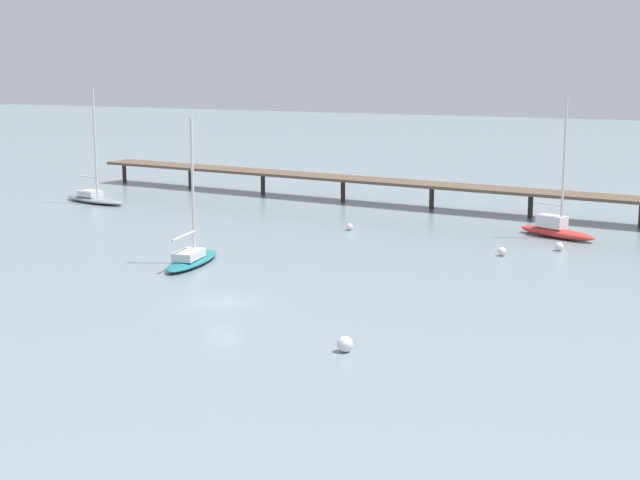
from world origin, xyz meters
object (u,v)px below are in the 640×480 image
object	(u,v)px
sailboat_gray	(94,197)
mooring_buoy_far	(502,252)
sailboat_red	(556,228)
mooring_buoy_outer	(559,246)
mooring_buoy_near	(345,344)
pier	(527,187)
sailboat_teal	(192,257)
mooring_buoy_mid	(349,227)

from	to	relation	value
sailboat_gray	mooring_buoy_far	bearing A→B (deg)	-11.35
sailboat_gray	sailboat_red	size ratio (longest dim) A/B	1.02
sailboat_red	mooring_buoy_outer	world-z (taller)	sailboat_red
sailboat_gray	mooring_buoy_near	world-z (taller)	sailboat_gray
pier	sailboat_teal	distance (m)	37.32
mooring_buoy_near	mooring_buoy_mid	bearing A→B (deg)	112.69
mooring_buoy_near	mooring_buoy_far	distance (m)	28.54
pier	mooring_buoy_outer	xyz separation A→B (m)	(6.21, -15.38, -2.66)
sailboat_red	mooring_buoy_outer	distance (m)	6.07
sailboat_teal	sailboat_gray	bearing A→B (deg)	139.66
pier	sailboat_teal	bearing A→B (deg)	-119.01
sailboat_teal	mooring_buoy_mid	size ratio (longest dim) A/B	17.83
sailboat_red	sailboat_teal	world-z (taller)	sailboat_red
mooring_buoy_mid	sailboat_red	bearing A→B (deg)	13.62
pier	mooring_buoy_mid	bearing A→B (deg)	-133.30
sailboat_teal	mooring_buoy_near	size ratio (longest dim) A/B	12.90
sailboat_teal	mooring_buoy_far	size ratio (longest dim) A/B	16.04
mooring_buoy_near	sailboat_gray	bearing A→B (deg)	140.46
mooring_buoy_mid	mooring_buoy_far	size ratio (longest dim) A/B	0.90
sailboat_teal	mooring_buoy_far	bearing A→B (deg)	32.74
sailboat_teal	pier	bearing A→B (deg)	60.99
mooring_buoy_mid	mooring_buoy_far	bearing A→B (deg)	-19.59
mooring_buoy_outer	mooring_buoy_far	distance (m)	5.43
sailboat_gray	mooring_buoy_outer	size ratio (longest dim) A/B	17.39
mooring_buoy_mid	mooring_buoy_near	bearing A→B (deg)	-67.31
sailboat_teal	mooring_buoy_near	xyz separation A→B (m)	(19.27, -15.28, -0.20)
pier	mooring_buoy_far	world-z (taller)	pier
mooring_buoy_near	mooring_buoy_far	world-z (taller)	mooring_buoy_near
pier	mooring_buoy_outer	distance (m)	16.80
pier	mooring_buoy_near	xyz separation A→B (m)	(1.21, -47.85, -2.58)
mooring_buoy_near	mooring_buoy_mid	distance (m)	36.89
mooring_buoy_far	mooring_buoy_mid	bearing A→B (deg)	160.41
sailboat_gray	pier	bearing A→B (deg)	12.38
sailboat_gray	mooring_buoy_far	size ratio (longest dim) A/B	17.66
mooring_buoy_outer	mooring_buoy_near	bearing A→B (deg)	-98.76
pier	mooring_buoy_outer	bearing A→B (deg)	-67.99
sailboat_red	mooring_buoy_far	size ratio (longest dim) A/B	17.36
pier	sailboat_gray	bearing A→B (deg)	-167.62
sailboat_gray	mooring_buoy_mid	world-z (taller)	sailboat_gray
sailboat_red	sailboat_teal	bearing A→B (deg)	-134.71
mooring_buoy_near	mooring_buoy_outer	xyz separation A→B (m)	(5.00, 32.47, -0.08)
pier	sailboat_red	size ratio (longest dim) A/B	7.17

